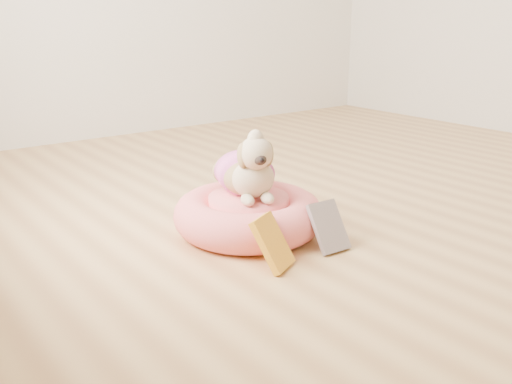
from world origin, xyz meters
TOP-DOWN VIEW (x-y plane):
  - floor at (0.00, 0.00)m, footprint 4.50×4.50m
  - pet_bed at (-0.83, 0.08)m, footprint 0.62×0.62m
  - dog at (-0.82, 0.09)m, footprint 0.40×0.47m
  - book_yellow at (-0.97, -0.25)m, footprint 0.17×0.17m
  - book_white at (-0.69, -0.25)m, footprint 0.14×0.14m

SIDE VIEW (x-z plane):
  - floor at x=0.00m, z-range 0.00..0.00m
  - pet_bed at x=-0.83m, z-range 0.00..0.16m
  - book_white at x=-0.69m, z-range 0.00..0.18m
  - book_yellow at x=-0.97m, z-range 0.00..0.19m
  - dog at x=-0.82m, z-range 0.16..0.45m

